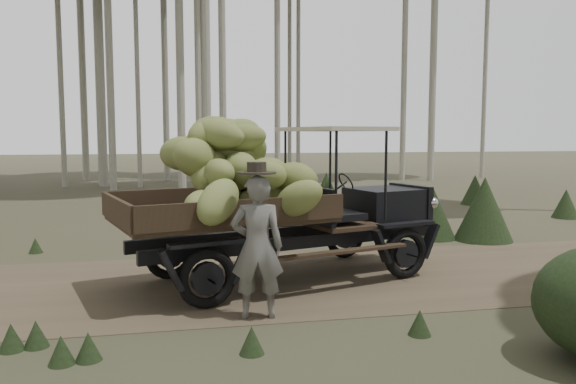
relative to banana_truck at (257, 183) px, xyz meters
name	(u,v)px	position (x,y,z in m)	size (l,w,h in m)	color
ground	(208,284)	(-0.74, 0.16, -1.58)	(120.00, 120.00, 0.00)	#473D2B
dirt_track	(208,284)	(-0.74, 0.16, -1.57)	(70.00, 4.00, 0.01)	brown
banana_truck	(257,183)	(0.00, 0.00, 0.00)	(5.52, 3.43, 2.61)	black
farmer	(257,245)	(-0.22, -1.54, -0.65)	(0.71, 0.55, 1.97)	#625F59
undergrowth	(297,253)	(0.56, -0.32, -1.04)	(20.65, 21.26, 1.39)	#233319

